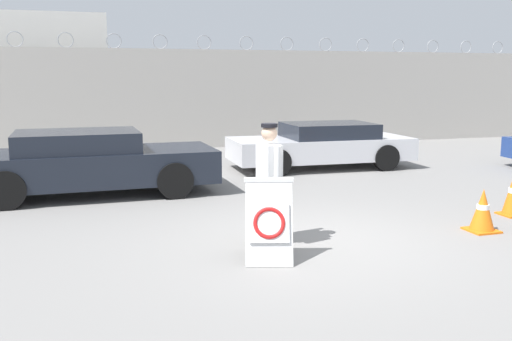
{
  "coord_description": "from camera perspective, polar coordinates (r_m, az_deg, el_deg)",
  "views": [
    {
      "loc": [
        -3.1,
        -7.22,
        2.31
      ],
      "look_at": [
        -0.47,
        1.5,
        0.8
      ],
      "focal_mm": 40.0,
      "sensor_mm": 36.0,
      "label": 1
    }
  ],
  "objects": [
    {
      "name": "ground_plane",
      "position": [
        8.19,
        6.22,
        -7.05
      ],
      "size": [
        90.0,
        90.0,
        0.0
      ],
      "primitive_type": "plane",
      "color": "gray"
    },
    {
      "name": "perimeter_wall",
      "position": [
        18.64,
        -7.26,
        7.12
      ],
      "size": [
        36.0,
        0.3,
        3.62
      ],
      "color": "#ADA8A0",
      "rests_on": "ground_plane"
    },
    {
      "name": "traffic_cone_near",
      "position": [
        9.23,
        21.73,
        -3.73
      ],
      "size": [
        0.43,
        0.43,
        0.65
      ],
      "color": "orange",
      "rests_on": "ground_plane"
    },
    {
      "name": "barricade_sign",
      "position": [
        7.27,
        1.28,
        -4.88
      ],
      "size": [
        0.79,
        0.94,
        1.05
      ],
      "rotation": [
        0.0,
        0.0,
        -0.28
      ],
      "color": "white",
      "rests_on": "ground_plane"
    },
    {
      "name": "parked_car_rear_sedan",
      "position": [
        14.58,
        6.6,
        2.56
      ],
      "size": [
        4.58,
        1.98,
        1.14
      ],
      "rotation": [
        0.0,
        0.0,
        3.12
      ],
      "color": "black",
      "rests_on": "ground_plane"
    },
    {
      "name": "security_guard",
      "position": [
        7.81,
        1.35,
        -0.8
      ],
      "size": [
        0.37,
        0.63,
        1.68
      ],
      "rotation": [
        0.0,
        0.0,
        1.69
      ],
      "color": "#514C42",
      "rests_on": "ground_plane"
    },
    {
      "name": "parked_car_front_coupe",
      "position": [
        11.62,
        -16.4,
        0.8
      ],
      "size": [
        4.85,
        2.05,
        1.27
      ],
      "rotation": [
        0.0,
        0.0,
        0.03
      ],
      "color": "black",
      "rests_on": "ground_plane"
    },
    {
      "name": "building_block",
      "position": [
        24.4,
        -23.55,
        8.42
      ],
      "size": [
        7.29,
        7.61,
        4.43
      ],
      "color": "silver",
      "rests_on": "ground_plane"
    }
  ]
}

